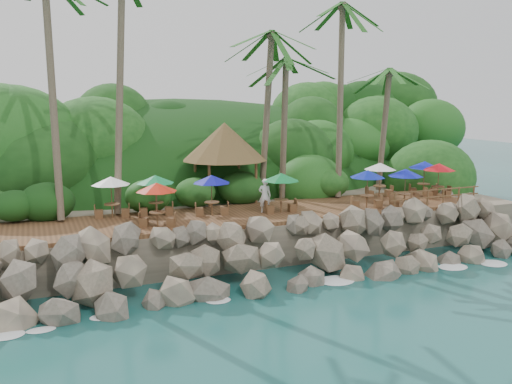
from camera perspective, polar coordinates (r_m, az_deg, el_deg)
name	(u,v)px	position (r m, az deg, el deg)	size (l,w,h in m)	color
ground	(308,290)	(24.67, 5.38, -10.05)	(140.00, 140.00, 0.00)	#19514F
land_base	(202,202)	(38.78, -5.62, -1.06)	(32.00, 25.20, 2.10)	gray
jungle_hill	(176,199)	(46.09, -8.29, -0.69)	(44.80, 28.00, 15.40)	#143811
seawall	(288,253)	(26.01, 3.37, -6.30)	(29.00, 4.00, 2.30)	gray
terrace	(256,214)	(29.30, 0.00, -2.31)	(26.00, 5.00, 0.20)	brown
jungle_foliage	(206,220)	(38.06, -5.16, -2.88)	(44.00, 16.00, 12.00)	#143811
foam_line	(305,287)	(24.91, 5.05, -9.77)	(25.20, 0.80, 0.06)	white
palms	(252,21)	(31.94, -0.47, 17.29)	(25.97, 6.71, 13.60)	brown
palapa	(225,142)	(32.14, -3.27, 5.23)	(4.98, 4.98, 4.60)	brown
dining_clusters	(302,177)	(30.13, 4.83, 1.58)	(21.00, 5.15, 2.11)	brown
railing	(436,196)	(32.31, 18.11, -0.38)	(6.10, 0.10, 1.00)	brown
waiter	(265,196)	(29.10, 0.91, -0.38)	(0.66, 0.43, 1.81)	white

